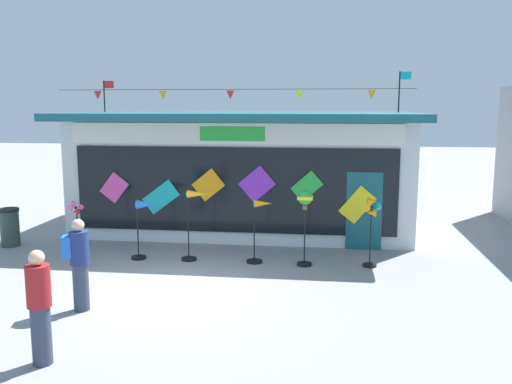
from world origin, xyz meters
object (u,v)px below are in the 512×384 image
object	(u,v)px
wind_spinner_far_right	(371,218)
person_mid_plaza	(40,307)
wind_spinner_right	(305,207)
trash_bin	(10,227)
wind_spinner_center_left	(195,215)
person_near_camera	(79,263)
kite_shop_building	(247,169)
wind_spinner_far_left	(77,226)
wind_spinner_center_right	(259,226)
wind_spinner_left	(144,218)

from	to	relation	value
wind_spinner_far_right	person_mid_plaza	bearing A→B (deg)	-132.65
wind_spinner_right	trash_bin	bearing A→B (deg)	174.29
wind_spinner_center_left	person_near_camera	distance (m)	3.64
kite_shop_building	wind_spinner_far_right	distance (m)	5.31
trash_bin	kite_shop_building	bearing A→B (deg)	29.55
wind_spinner_center_left	trash_bin	bearing A→B (deg)	172.26
wind_spinner_far_left	wind_spinner_center_left	distance (m)	2.88
kite_shop_building	wind_spinner_far_left	size ratio (longest dim) A/B	6.90
wind_spinner_far_left	wind_spinner_right	bearing A→B (deg)	1.26
wind_spinner_center_right	trash_bin	xyz separation A→B (m)	(-6.68, 0.70, -0.37)
wind_spinner_left	person_mid_plaza	xyz separation A→B (m)	(0.31, -5.40, -0.15)
wind_spinner_right	wind_spinner_center_right	bearing A→B (deg)	176.00
wind_spinner_far_left	person_mid_plaza	size ratio (longest dim) A/B	0.85
wind_spinner_far_right	person_mid_plaza	xyz separation A→B (m)	(-5.01, -5.44, -0.29)
person_mid_plaza	wind_spinner_center_right	bearing A→B (deg)	-175.21
wind_spinner_left	wind_spinner_far_right	xyz separation A→B (m)	(5.32, 0.03, 0.14)
wind_spinner_left	wind_spinner_center_left	xyz separation A→B (m)	(1.23, 0.04, 0.10)
kite_shop_building	person_near_camera	bearing A→B (deg)	-104.78
wind_spinner_center_left	wind_spinner_far_right	bearing A→B (deg)	-0.06
wind_spinner_right	person_near_camera	size ratio (longest dim) A/B	1.05
wind_spinner_center_right	wind_spinner_left	bearing A→B (deg)	-179.22
wind_spinner_far_right	wind_spinner_far_left	bearing A→B (deg)	-178.42
wind_spinner_center_right	wind_spinner_far_right	xyz separation A→B (m)	(2.56, -0.00, 0.27)
wind_spinner_right	trash_bin	distance (m)	7.83
wind_spinner_right	person_mid_plaza	bearing A→B (deg)	-123.21
wind_spinner_right	wind_spinner_far_right	bearing A→B (deg)	2.72
trash_bin	wind_spinner_far_left	bearing A→B (deg)	-21.29
wind_spinner_far_left	wind_spinner_center_right	size ratio (longest dim) A/B	0.94
wind_spinner_left	wind_spinner_right	distance (m)	3.84
wind_spinner_center_left	wind_spinner_right	xyz separation A→B (m)	(2.60, -0.08, 0.27)
wind_spinner_left	trash_bin	size ratio (longest dim) A/B	1.44
wind_spinner_center_right	person_mid_plaza	bearing A→B (deg)	-114.24
wind_spinner_center_left	wind_spinner_center_right	size ratio (longest dim) A/B	1.13
wind_spinner_right	wind_spinner_center_left	bearing A→B (deg)	178.34
wind_spinner_right	kite_shop_building	bearing A→B (deg)	115.57
wind_spinner_far_right	wind_spinner_left	bearing A→B (deg)	-179.63
wind_spinner_right	trash_bin	xyz separation A→B (m)	(-7.75, 0.78, -0.87)
person_near_camera	wind_spinner_left	bearing A→B (deg)	-17.70
kite_shop_building	wind_spinner_left	bearing A→B (deg)	-115.01
wind_spinner_center_left	person_mid_plaza	bearing A→B (deg)	-99.54
kite_shop_building	wind_spinner_center_right	bearing A→B (deg)	-77.54
kite_shop_building	trash_bin	bearing A→B (deg)	-150.45
wind_spinner_far_left	wind_spinner_left	xyz separation A→B (m)	(1.63, 0.16, 0.20)
wind_spinner_far_left	person_mid_plaza	world-z (taller)	person_mid_plaza
wind_spinner_far_right	trash_bin	bearing A→B (deg)	175.64
wind_spinner_center_right	person_mid_plaza	size ratio (longest dim) A/B	0.90
kite_shop_building	wind_spinner_center_right	world-z (taller)	kite_shop_building
trash_bin	person_near_camera	bearing A→B (deg)	-46.75
kite_shop_building	trash_bin	size ratio (longest dim) A/B	9.74
wind_spinner_left	wind_spinner_right	world-z (taller)	wind_spinner_right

